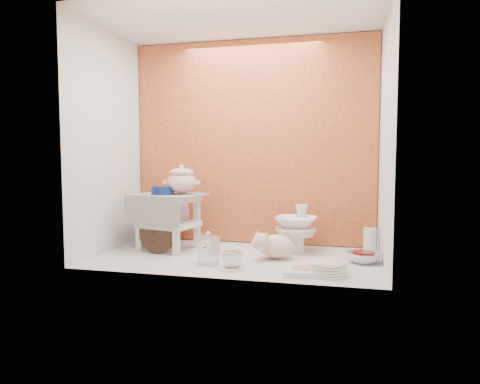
{
  "coord_description": "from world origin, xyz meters",
  "views": [
    {
      "loc": [
        0.66,
        -2.67,
        0.64
      ],
      "look_at": [
        0.02,
        0.02,
        0.42
      ],
      "focal_mm": 32.54,
      "sensor_mm": 36.0,
      "label": 1
    }
  ],
  "objects_px": {
    "step_stool": "(169,222)",
    "mantel_clock": "(208,248)",
    "soup_tureen": "(181,179)",
    "gold_rim_teacup": "(232,259)",
    "dinner_plate_stack": "(327,268)",
    "blue_white_vase": "(151,226)",
    "crystal_bowl": "(363,258)",
    "floral_platter": "(164,214)",
    "porcelain_tower": "(296,228)",
    "plush_pig": "(276,246)"
  },
  "relations": [
    {
      "from": "floral_platter",
      "to": "step_stool",
      "type": "bearing_deg",
      "value": -61.66
    },
    {
      "from": "gold_rim_teacup",
      "to": "porcelain_tower",
      "type": "relative_size",
      "value": 0.35
    },
    {
      "from": "step_stool",
      "to": "dinner_plate_stack",
      "type": "xyz_separation_m",
      "value": [
        1.11,
        -0.42,
        -0.16
      ]
    },
    {
      "from": "plush_pig",
      "to": "gold_rim_teacup",
      "type": "height_order",
      "value": "plush_pig"
    },
    {
      "from": "floral_platter",
      "to": "gold_rim_teacup",
      "type": "height_order",
      "value": "floral_platter"
    },
    {
      "from": "step_stool",
      "to": "porcelain_tower",
      "type": "relative_size",
      "value": 1.36
    },
    {
      "from": "blue_white_vase",
      "to": "mantel_clock",
      "type": "bearing_deg",
      "value": -40.29
    },
    {
      "from": "step_stool",
      "to": "plush_pig",
      "type": "bearing_deg",
      "value": 4.66
    },
    {
      "from": "step_stool",
      "to": "gold_rim_teacup",
      "type": "height_order",
      "value": "step_stool"
    },
    {
      "from": "step_stool",
      "to": "porcelain_tower",
      "type": "distance_m",
      "value": 0.88
    },
    {
      "from": "porcelain_tower",
      "to": "mantel_clock",
      "type": "bearing_deg",
      "value": -134.04
    },
    {
      "from": "blue_white_vase",
      "to": "mantel_clock",
      "type": "distance_m",
      "value": 0.79
    },
    {
      "from": "porcelain_tower",
      "to": "step_stool",
      "type": "bearing_deg",
      "value": -172.0
    },
    {
      "from": "plush_pig",
      "to": "dinner_plate_stack",
      "type": "height_order",
      "value": "plush_pig"
    },
    {
      "from": "crystal_bowl",
      "to": "porcelain_tower",
      "type": "relative_size",
      "value": 0.62
    },
    {
      "from": "step_stool",
      "to": "porcelain_tower",
      "type": "xyz_separation_m",
      "value": [
        0.87,
        0.12,
        -0.03
      ]
    },
    {
      "from": "gold_rim_teacup",
      "to": "dinner_plate_stack",
      "type": "height_order",
      "value": "gold_rim_teacup"
    },
    {
      "from": "step_stool",
      "to": "dinner_plate_stack",
      "type": "bearing_deg",
      "value": -7.52
    },
    {
      "from": "step_stool",
      "to": "mantel_clock",
      "type": "height_order",
      "value": "step_stool"
    },
    {
      "from": "crystal_bowl",
      "to": "step_stool",
      "type": "bearing_deg",
      "value": 175.99
    },
    {
      "from": "mantel_clock",
      "to": "crystal_bowl",
      "type": "bearing_deg",
      "value": 37.77
    },
    {
      "from": "soup_tureen",
      "to": "mantel_clock",
      "type": "height_order",
      "value": "soup_tureen"
    },
    {
      "from": "soup_tureen",
      "to": "plush_pig",
      "type": "bearing_deg",
      "value": -11.0
    },
    {
      "from": "mantel_clock",
      "to": "dinner_plate_stack",
      "type": "bearing_deg",
      "value": 15.99
    },
    {
      "from": "step_stool",
      "to": "floral_platter",
      "type": "bearing_deg",
      "value": 131.82
    },
    {
      "from": "gold_rim_teacup",
      "to": "dinner_plate_stack",
      "type": "relative_size",
      "value": 0.53
    },
    {
      "from": "porcelain_tower",
      "to": "soup_tureen",
      "type": "bearing_deg",
      "value": -171.91
    },
    {
      "from": "gold_rim_teacup",
      "to": "blue_white_vase",
      "type": "bearing_deg",
      "value": 143.17
    },
    {
      "from": "mantel_clock",
      "to": "blue_white_vase",
      "type": "bearing_deg",
      "value": 160.93
    },
    {
      "from": "porcelain_tower",
      "to": "floral_platter",
      "type": "bearing_deg",
      "value": 170.0
    },
    {
      "from": "step_stool",
      "to": "mantel_clock",
      "type": "bearing_deg",
      "value": -28.19
    },
    {
      "from": "blue_white_vase",
      "to": "gold_rim_teacup",
      "type": "bearing_deg",
      "value": -36.83
    },
    {
      "from": "blue_white_vase",
      "to": "porcelain_tower",
      "type": "bearing_deg",
      "value": -1.65
    },
    {
      "from": "soup_tureen",
      "to": "floral_platter",
      "type": "height_order",
      "value": "soup_tureen"
    },
    {
      "from": "gold_rim_teacup",
      "to": "porcelain_tower",
      "type": "xyz_separation_m",
      "value": [
        0.3,
        0.55,
        0.11
      ]
    },
    {
      "from": "crystal_bowl",
      "to": "blue_white_vase",
      "type": "bearing_deg",
      "value": 170.77
    },
    {
      "from": "plush_pig",
      "to": "gold_rim_teacup",
      "type": "xyz_separation_m",
      "value": [
        -0.21,
        -0.3,
        -0.03
      ]
    },
    {
      "from": "plush_pig",
      "to": "dinner_plate_stack",
      "type": "relative_size",
      "value": 1.29
    },
    {
      "from": "floral_platter",
      "to": "mantel_clock",
      "type": "distance_m",
      "value": 0.88
    },
    {
      "from": "soup_tureen",
      "to": "gold_rim_teacup",
      "type": "xyz_separation_m",
      "value": [
        0.47,
        -0.44,
        -0.43
      ]
    },
    {
      "from": "soup_tureen",
      "to": "dinner_plate_stack",
      "type": "relative_size",
      "value": 1.13
    },
    {
      "from": "floral_platter",
      "to": "crystal_bowl",
      "type": "bearing_deg",
      "value": -15.08
    },
    {
      "from": "mantel_clock",
      "to": "crystal_bowl",
      "type": "relative_size",
      "value": 0.98
    },
    {
      "from": "floral_platter",
      "to": "crystal_bowl",
      "type": "height_order",
      "value": "floral_platter"
    },
    {
      "from": "mantel_clock",
      "to": "porcelain_tower",
      "type": "xyz_separation_m",
      "value": [
        0.47,
        0.48,
        0.06
      ]
    },
    {
      "from": "gold_rim_teacup",
      "to": "crystal_bowl",
      "type": "bearing_deg",
      "value": 24.15
    },
    {
      "from": "step_stool",
      "to": "floral_platter",
      "type": "height_order",
      "value": "floral_platter"
    },
    {
      "from": "plush_pig",
      "to": "gold_rim_teacup",
      "type": "relative_size",
      "value": 2.43
    },
    {
      "from": "soup_tureen",
      "to": "mantel_clock",
      "type": "relative_size",
      "value": 1.23
    },
    {
      "from": "crystal_bowl",
      "to": "dinner_plate_stack",
      "type": "bearing_deg",
      "value": -121.33
    }
  ]
}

